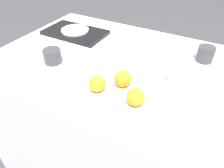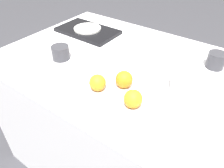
% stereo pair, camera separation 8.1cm
% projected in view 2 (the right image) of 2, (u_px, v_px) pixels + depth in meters
% --- Properties ---
extents(ground_plane, '(12.00, 12.00, 0.00)m').
position_uv_depth(ground_plane, '(117.00, 155.00, 1.50)').
color(ground_plane, '#38383D').
extents(table, '(1.14, 0.84, 0.76)m').
position_uv_depth(table, '(117.00, 116.00, 1.27)').
color(table, white).
rests_on(table, ground_plane).
extents(fruit_platter, '(0.29, 0.29, 0.02)m').
position_uv_depth(fruit_platter, '(112.00, 92.00, 0.84)').
color(fruit_platter, silver).
rests_on(fruit_platter, table).
extents(orange_0, '(0.07, 0.07, 0.07)m').
position_uv_depth(orange_0, '(124.00, 79.00, 0.84)').
color(orange_0, orange).
rests_on(orange_0, fruit_platter).
extents(orange_1, '(0.06, 0.06, 0.06)m').
position_uv_depth(orange_1, '(98.00, 83.00, 0.83)').
color(orange_1, orange).
rests_on(orange_1, fruit_platter).
extents(orange_2, '(0.07, 0.07, 0.07)m').
position_uv_depth(orange_2, '(133.00, 99.00, 0.75)').
color(orange_2, orange).
rests_on(orange_2, fruit_platter).
extents(water_glass, '(0.08, 0.08, 0.10)m').
position_uv_depth(water_glass, '(182.00, 81.00, 0.83)').
color(water_glass, silver).
rests_on(water_glass, table).
extents(serving_tray, '(0.36, 0.21, 0.02)m').
position_uv_depth(serving_tray, '(88.00, 31.00, 1.29)').
color(serving_tray, black).
rests_on(serving_tray, table).
extents(side_plate, '(0.16, 0.16, 0.01)m').
position_uv_depth(side_plate, '(87.00, 29.00, 1.28)').
color(side_plate, silver).
rests_on(side_plate, serving_tray).
extents(cup_0, '(0.08, 0.08, 0.07)m').
position_uv_depth(cup_0, '(216.00, 60.00, 0.97)').
color(cup_0, '#333338').
rests_on(cup_0, table).
extents(cup_1, '(0.08, 0.08, 0.07)m').
position_uv_depth(cup_1, '(61.00, 53.00, 1.04)').
color(cup_1, '#333338').
rests_on(cup_1, table).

